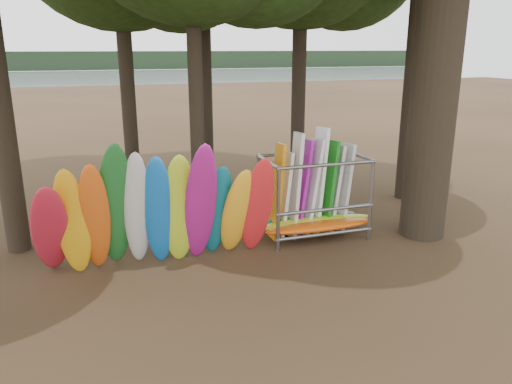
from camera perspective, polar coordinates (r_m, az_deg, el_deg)
name	(u,v)px	position (r m, az deg, el deg)	size (l,w,h in m)	color
ground	(287,267)	(11.50, 3.61, -8.60)	(120.00, 120.00, 0.00)	#47331E
lake	(120,85)	(69.94, -15.30, 11.70)	(160.00, 160.00, 0.00)	gray
far_shore	(105,61)	(119.76, -16.89, 14.18)	(160.00, 4.00, 4.00)	black
kayak_row	(158,213)	(11.16, -11.09, -2.39)	(5.33, 1.92, 3.15)	red
storage_rack	(313,199)	(13.12, 6.50, -0.81)	(3.24, 1.54, 2.85)	slate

